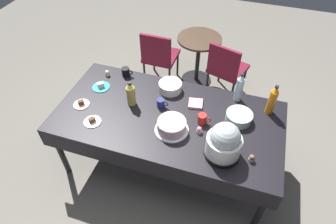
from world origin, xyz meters
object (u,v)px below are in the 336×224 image
(soda_bottle_ginger_ale, at_px, (131,94))
(cupcake_vanilla, at_px, (199,130))
(soda_bottle_orange_juice, at_px, (272,100))
(coffee_mug_red, at_px, (202,119))
(dessert_plate_white, at_px, (92,121))
(cupcake_cocoa, at_px, (252,158))
(maroon_chair_right, at_px, (226,67))
(maroon_chair_left, at_px, (159,55))
(frosted_layer_cake, at_px, (172,126))
(slow_cooker, at_px, (224,142))
(glass_salad_bowl, at_px, (239,117))
(coffee_mug_black, at_px, (126,72))
(potluck_table, at_px, (168,120))
(dessert_plate_teal, at_px, (101,86))
(dessert_plate_cream, at_px, (81,104))
(ceramic_snack_bowl, at_px, (170,87))
(coffee_mug_navy, at_px, (161,103))
(round_cafe_table, at_px, (198,52))
(soda_bottle_water, at_px, (239,88))
(cupcake_berry, at_px, (107,73))

(soda_bottle_ginger_ale, bearing_deg, cupcake_vanilla, -12.74)
(soda_bottle_orange_juice, distance_m, coffee_mug_red, 0.69)
(dessert_plate_white, bearing_deg, cupcake_cocoa, 0.72)
(soda_bottle_ginger_ale, relative_size, maroon_chair_right, 0.32)
(maroon_chair_right, bearing_deg, maroon_chair_left, -179.79)
(dessert_plate_white, height_order, maroon_chair_right, maroon_chair_right)
(frosted_layer_cake, height_order, slow_cooker, slow_cooker)
(glass_salad_bowl, relative_size, maroon_chair_left, 0.30)
(soda_bottle_ginger_ale, bearing_deg, frosted_layer_cake, -24.12)
(slow_cooker, bearing_deg, coffee_mug_red, 128.61)
(cupcake_vanilla, distance_m, soda_bottle_ginger_ale, 0.76)
(coffee_mug_black, bearing_deg, slow_cooker, -31.49)
(potluck_table, bearing_deg, frosted_layer_cake, -61.73)
(dessert_plate_teal, relative_size, dessert_plate_cream, 1.17)
(frosted_layer_cake, xyz_separation_m, soda_bottle_ginger_ale, (-0.49, 0.22, 0.07))
(frosted_layer_cake, distance_m, soda_bottle_ginger_ale, 0.54)
(frosted_layer_cake, bearing_deg, ceramic_snack_bowl, 109.04)
(ceramic_snack_bowl, distance_m, dessert_plate_white, 0.87)
(potluck_table, bearing_deg, glass_salad_bowl, 12.99)
(dessert_plate_white, bearing_deg, maroon_chair_right, 57.26)
(cupcake_vanilla, distance_m, coffee_mug_navy, 0.49)
(coffee_mug_navy, bearing_deg, cupcake_vanilla, -25.85)
(round_cafe_table, bearing_deg, dessert_plate_white, -108.33)
(glass_salad_bowl, bearing_deg, soda_bottle_water, 101.00)
(soda_bottle_ginger_ale, height_order, coffee_mug_black, soda_bottle_ginger_ale)
(potluck_table, distance_m, cupcake_vanilla, 0.37)
(frosted_layer_cake, relative_size, soda_bottle_water, 0.97)
(ceramic_snack_bowl, height_order, cupcake_vanilla, ceramic_snack_bowl)
(dessert_plate_white, xyz_separation_m, cupcake_cocoa, (1.48, 0.02, 0.02))
(cupcake_vanilla, bearing_deg, coffee_mug_red, 90.70)
(glass_salad_bowl, bearing_deg, coffee_mug_red, -156.78)
(dessert_plate_cream, bearing_deg, slow_cooker, -6.58)
(glass_salad_bowl, bearing_deg, dessert_plate_white, -160.98)
(soda_bottle_ginger_ale, xyz_separation_m, maroon_chair_right, (0.78, 1.25, -0.38))
(frosted_layer_cake, xyz_separation_m, ceramic_snack_bowl, (-0.18, 0.53, -0.01))
(glass_salad_bowl, distance_m, coffee_mug_black, 1.33)
(slow_cooker, height_order, coffee_mug_black, slow_cooker)
(coffee_mug_black, height_order, round_cafe_table, coffee_mug_black)
(frosted_layer_cake, distance_m, slow_cooker, 0.51)
(dessert_plate_white, xyz_separation_m, soda_bottle_orange_juice, (1.58, 0.66, 0.14))
(ceramic_snack_bowl, xyz_separation_m, soda_bottle_ginger_ale, (-0.31, -0.31, 0.08))
(glass_salad_bowl, xyz_separation_m, coffee_mug_navy, (-0.76, -0.05, 0.00))
(dessert_plate_teal, distance_m, coffee_mug_navy, 0.71)
(dessert_plate_white, bearing_deg, glass_salad_bowl, 19.02)
(coffee_mug_black, height_order, maroon_chair_left, maroon_chair_left)
(glass_salad_bowl, distance_m, coffee_mug_red, 0.35)
(dessert_plate_cream, xyz_separation_m, soda_bottle_ginger_ale, (0.47, 0.18, 0.11))
(slow_cooker, relative_size, soda_bottle_orange_juice, 1.07)
(cupcake_berry, height_order, soda_bottle_water, soda_bottle_water)
(glass_salad_bowl, distance_m, soda_bottle_water, 0.31)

